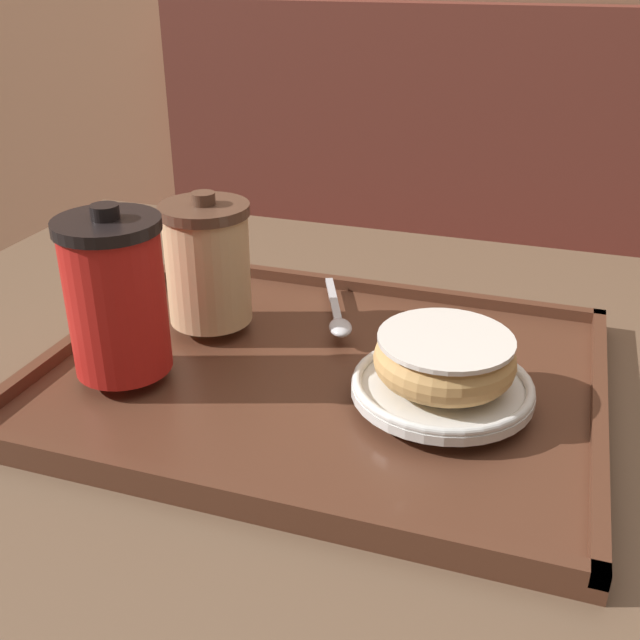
# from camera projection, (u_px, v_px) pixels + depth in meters

# --- Properties ---
(booth_bench) EXTENTS (1.48, 0.44, 1.00)m
(booth_bench) POSITION_uv_depth(u_px,v_px,m) (477.00, 362.00, 1.56)
(booth_bench) COLOR brown
(booth_bench) RESTS_ON ground_plane
(cafe_table) EXTENTS (0.94, 0.89, 0.74)m
(cafe_table) POSITION_uv_depth(u_px,v_px,m) (284.00, 541.00, 0.75)
(cafe_table) COLOR brown
(cafe_table) RESTS_ON ground_plane
(serving_tray) EXTENTS (0.49, 0.38, 0.02)m
(serving_tray) POSITION_uv_depth(u_px,v_px,m) (320.00, 376.00, 0.67)
(serving_tray) COLOR #512D1E
(serving_tray) RESTS_ON cafe_table
(coffee_cup_front) EXTENTS (0.09, 0.09, 0.15)m
(coffee_cup_front) POSITION_uv_depth(u_px,v_px,m) (116.00, 295.00, 0.63)
(coffee_cup_front) COLOR red
(coffee_cup_front) RESTS_ON serving_tray
(coffee_cup_rear) EXTENTS (0.09, 0.09, 0.13)m
(coffee_cup_rear) POSITION_uv_depth(u_px,v_px,m) (208.00, 262.00, 0.72)
(coffee_cup_rear) COLOR #E0B784
(coffee_cup_rear) RESTS_ON serving_tray
(plate_with_chocolate_donut) EXTENTS (0.15, 0.15, 0.01)m
(plate_with_chocolate_donut) POSITION_uv_depth(u_px,v_px,m) (442.00, 387.00, 0.61)
(plate_with_chocolate_donut) COLOR white
(plate_with_chocolate_donut) RESTS_ON serving_tray
(donut_chocolate_glazed) EXTENTS (0.11, 0.11, 0.04)m
(donut_chocolate_glazed) POSITION_uv_depth(u_px,v_px,m) (444.00, 359.00, 0.60)
(donut_chocolate_glazed) COLOR tan
(donut_chocolate_glazed) RESTS_ON plate_with_chocolate_donut
(spoon) EXTENTS (0.07, 0.14, 0.01)m
(spoon) POSITION_uv_depth(u_px,v_px,m) (338.00, 319.00, 0.73)
(spoon) COLOR silver
(spoon) RESTS_ON serving_tray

